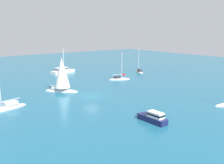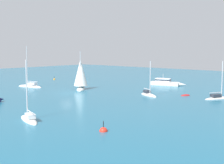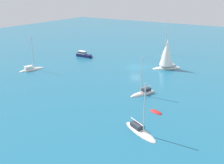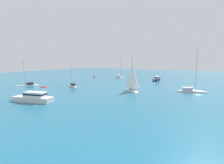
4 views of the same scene
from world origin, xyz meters
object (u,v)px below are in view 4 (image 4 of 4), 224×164
(yacht, at_px, (132,78))
(cabin_cruiser, at_px, (156,79))
(ketch, at_px, (72,86))
(sloop, at_px, (191,92))
(rib, at_px, (44,87))
(mooring_buoy, at_px, (94,77))
(sailboat_1, at_px, (120,77))
(launch, at_px, (32,97))
(sailboat, at_px, (27,85))

(yacht, relative_size, cabin_cruiser, 1.71)
(ketch, bearing_deg, sloop, -140.73)
(rib, height_order, mooring_buoy, mooring_buoy)
(mooring_buoy, bearing_deg, sailboat_1, 103.27)
(cabin_cruiser, distance_m, rib, 34.75)
(sloop, bearing_deg, yacht, -170.66)
(launch, bearing_deg, yacht, -132.91)
(mooring_buoy, bearing_deg, launch, 23.46)
(cabin_cruiser, height_order, sailboat_1, sailboat_1)
(sailboat_1, relative_size, ketch, 1.13)
(rib, relative_size, sloop, 0.23)
(sailboat_1, height_order, mooring_buoy, sailboat_1)
(cabin_cruiser, relative_size, rib, 2.21)
(launch, relative_size, rib, 3.75)
(yacht, bearing_deg, sloop, -109.74)
(sailboat, height_order, yacht, yacht)
(rib, distance_m, ketch, 6.93)
(sailboat_1, bearing_deg, sloop, -15.43)
(cabin_cruiser, bearing_deg, ketch, -32.21)
(sailboat, xyz_separation_m, sloop, (-12.42, 39.00, -0.01))
(yacht, bearing_deg, cabin_cruiser, -38.37)
(cabin_cruiser, relative_size, sloop, 0.51)
(ketch, xyz_separation_m, mooring_buoy, (-24.03, -11.01, -0.13))
(rib, distance_m, sloop, 34.97)
(sailboat, distance_m, sailboat_1, 33.26)
(rib, relative_size, mooring_buoy, 1.48)
(sloop, bearing_deg, sailboat_1, 132.51)
(cabin_cruiser, bearing_deg, sailboat, -42.67)
(cabin_cruiser, distance_m, mooring_buoy, 25.40)
(sailboat, height_order, sloop, sloop)
(cabin_cruiser, distance_m, ketch, 28.07)
(yacht, distance_m, rib, 22.50)
(launch, distance_m, ketch, 17.42)
(yacht, bearing_deg, rib, 65.47)
(yacht, height_order, cabin_cruiser, yacht)
(rib, height_order, sloop, sloop)
(yacht, relative_size, sailboat_1, 1.11)
(launch, relative_size, mooring_buoy, 5.55)
(mooring_buoy, bearing_deg, sailboat, -0.53)
(sailboat_1, distance_m, launch, 43.23)
(sailboat, bearing_deg, sloop, 134.01)
(sailboat, distance_m, rib, 6.14)
(sailboat_1, xyz_separation_m, rib, (31.05, -4.36, -0.16))
(yacht, distance_m, mooring_buoy, 34.79)
(mooring_buoy, bearing_deg, cabin_cruiser, 90.16)
(yacht, xyz_separation_m, cabin_cruiser, (-21.77, -1.64, -2.34))
(sloop, bearing_deg, sailboat, -175.95)
(cabin_cruiser, bearing_deg, launch, -12.55)
(sloop, bearing_deg, rib, -173.72)
(sailboat, height_order, ketch, sailboat)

